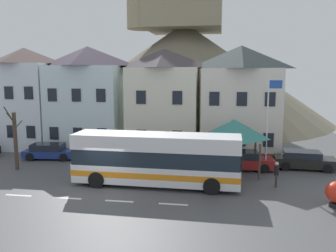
% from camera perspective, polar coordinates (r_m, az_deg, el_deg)
% --- Properties ---
extents(ground_plane, '(40.00, 60.00, 0.07)m').
position_cam_1_polar(ground_plane, '(21.73, -10.67, -10.44)').
color(ground_plane, '#4B4C4E').
extents(townhouse_00, '(5.58, 5.50, 9.31)m').
position_cam_1_polar(townhouse_00, '(36.19, -21.81, 4.22)').
color(townhouse_00, silver).
rests_on(townhouse_00, ground_plane).
extents(townhouse_01, '(6.48, 5.57, 9.37)m').
position_cam_1_polar(townhouse_01, '(33.50, -12.62, 4.37)').
color(townhouse_01, silver).
rests_on(townhouse_01, ground_plane).
extents(townhouse_02, '(5.99, 5.28, 9.08)m').
position_cam_1_polar(townhouse_02, '(31.47, -0.59, 4.06)').
color(townhouse_02, silver).
rests_on(townhouse_02, ground_plane).
extents(townhouse_03, '(6.43, 5.69, 9.29)m').
position_cam_1_polar(townhouse_03, '(31.26, 11.52, 4.05)').
color(townhouse_03, silver).
rests_on(townhouse_03, ground_plane).
extents(hilltop_castle, '(42.58, 42.58, 24.16)m').
position_cam_1_polar(hilltop_castle, '(54.14, 2.55, 9.15)').
color(hilltop_castle, '#67614D').
rests_on(hilltop_castle, ground_plane).
extents(transit_bus, '(10.43, 2.77, 3.24)m').
position_cam_1_polar(transit_bus, '(22.16, -1.86, -5.43)').
color(transit_bus, white).
rests_on(transit_bus, ground_plane).
extents(bus_shelter, '(3.60, 3.60, 3.77)m').
position_cam_1_polar(bus_shelter, '(25.27, 10.58, -0.54)').
color(bus_shelter, '#473D33').
rests_on(bus_shelter, ground_plane).
extents(parked_car_00, '(4.39, 2.20, 1.31)m').
position_cam_1_polar(parked_car_00, '(28.02, 21.02, -5.12)').
color(parked_car_00, black).
rests_on(parked_car_00, ground_plane).
extents(parked_car_02, '(4.31, 2.19, 1.26)m').
position_cam_1_polar(parked_car_02, '(30.73, -18.48, -3.88)').
color(parked_car_02, navy).
rests_on(parked_car_02, ground_plane).
extents(parked_car_03, '(4.53, 2.18, 1.37)m').
position_cam_1_polar(parked_car_03, '(26.51, 11.73, -5.43)').
color(parked_car_03, maroon).
rests_on(parked_car_03, ground_plane).
extents(pedestrian_00, '(0.30, 0.34, 1.60)m').
position_cam_1_polar(pedestrian_00, '(23.84, 9.69, -6.59)').
color(pedestrian_00, '#2D2D38').
rests_on(pedestrian_00, ground_plane).
extents(pedestrian_01, '(0.29, 0.32, 1.60)m').
position_cam_1_polar(pedestrian_01, '(22.96, 17.03, -7.20)').
color(pedestrian_01, '#38332D').
rests_on(pedestrian_01, ground_plane).
extents(public_bench, '(1.75, 0.48, 0.87)m').
position_cam_1_polar(public_bench, '(28.07, 14.93, -5.18)').
color(public_bench, brown).
rests_on(public_bench, ground_plane).
extents(flagpole, '(0.95, 0.10, 6.56)m').
position_cam_1_polar(flagpole, '(25.69, 15.87, 1.15)').
color(flagpole, silver).
rests_on(flagpole, ground_plane).
extents(harbour_buoy, '(1.13, 1.13, 1.38)m').
position_cam_1_polar(harbour_buoy, '(20.81, 25.44, -9.70)').
color(harbour_buoy, black).
rests_on(harbour_buoy, ground_plane).
extents(bare_tree_00, '(0.86, 1.77, 4.67)m').
position_cam_1_polar(bare_tree_00, '(27.88, -23.35, -1.98)').
color(bare_tree_00, '#47382D').
rests_on(bare_tree_00, ground_plane).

